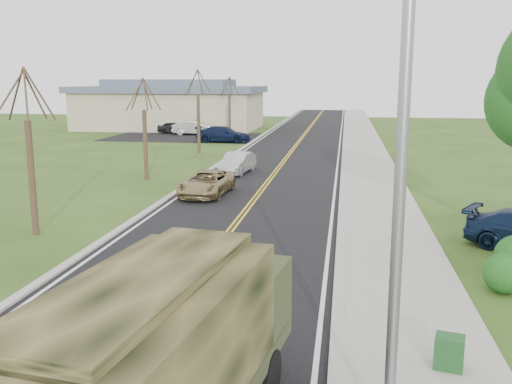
% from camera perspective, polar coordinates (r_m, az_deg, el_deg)
% --- Properties ---
extents(road, '(8.00, 120.00, 0.01)m').
position_cam_1_polar(road, '(49.36, 3.98, 4.62)').
color(road, black).
rests_on(road, ground).
extents(curb_right, '(0.30, 120.00, 0.12)m').
position_cam_1_polar(curb_right, '(49.17, 8.82, 4.55)').
color(curb_right, '#9E998E').
rests_on(curb_right, ground).
extents(sidewalk_right, '(3.20, 120.00, 0.10)m').
position_cam_1_polar(sidewalk_right, '(49.20, 10.86, 4.47)').
color(sidewalk_right, '#9E998E').
rests_on(sidewalk_right, ground).
extents(curb_left, '(0.30, 120.00, 0.10)m').
position_cam_1_polar(curb_left, '(49.88, -0.79, 4.76)').
color(curb_left, '#9E998E').
rests_on(curb_left, ground).
extents(street_light, '(1.65, 0.22, 8.00)m').
position_cam_1_polar(street_light, '(8.47, 13.63, 2.73)').
color(street_light, gray).
rests_on(street_light, ground).
extents(bare_tree_a, '(1.93, 2.26, 6.08)m').
position_cam_1_polar(bare_tree_a, '(22.13, -21.61, 2.59)').
color(bare_tree_a, '#38281C').
rests_on(bare_tree_a, ground).
extents(bare_tree_b, '(1.83, 2.14, 5.73)m').
position_cam_1_polar(bare_tree_b, '(32.98, -11.04, 5.49)').
color(bare_tree_b, '#38281C').
rests_on(bare_tree_b, ground).
extents(bare_tree_c, '(2.04, 2.39, 6.42)m').
position_cam_1_polar(bare_tree_c, '(44.39, -5.78, 7.44)').
color(bare_tree_c, '#38281C').
rests_on(bare_tree_c, ground).
extents(bare_tree_d, '(1.88, 2.20, 5.91)m').
position_cam_1_polar(bare_tree_d, '(56.07, -2.66, 8.03)').
color(bare_tree_d, '#38281C').
rests_on(bare_tree_d, ground).
extents(commercial_building, '(25.50, 21.50, 5.65)m').
position_cam_1_polar(commercial_building, '(67.96, -8.48, 8.58)').
color(commercial_building, tan).
rests_on(commercial_building, ground).
extents(military_truck, '(3.02, 6.51, 3.13)m').
position_cam_1_polar(military_truck, '(8.61, -8.89, -15.43)').
color(military_truck, black).
rests_on(military_truck, ground).
extents(suv_champagne, '(2.29, 4.49, 1.21)m').
position_cam_1_polar(suv_champagne, '(28.22, -4.96, 0.89)').
color(suv_champagne, '#928152').
rests_on(suv_champagne, ground).
extents(sedan_silver, '(1.85, 4.03, 1.28)m').
position_cam_1_polar(sedan_silver, '(34.72, -1.91, 2.92)').
color(sedan_silver, '#B8B9BD').
rests_on(sedan_silver, ground).
extents(utility_box_far, '(0.64, 0.56, 0.65)m').
position_cam_1_polar(utility_box_far, '(12.10, 18.76, -14.92)').
color(utility_box_far, '#1B4C1F').
rests_on(utility_box_far, sidewalk_right).
extents(lot_car_dark, '(3.81, 2.12, 1.22)m').
position_cam_1_polar(lot_car_dark, '(61.28, -8.18, 6.38)').
color(lot_car_dark, black).
rests_on(lot_car_dark, ground).
extents(lot_car_silver, '(4.53, 1.73, 1.47)m').
position_cam_1_polar(lot_car_silver, '(59.49, -6.18, 6.40)').
color(lot_car_silver, silver).
rests_on(lot_car_silver, ground).
extents(lot_car_navy, '(5.08, 2.24, 1.45)m').
position_cam_1_polar(lot_car_navy, '(52.25, -3.25, 5.78)').
color(lot_car_navy, black).
rests_on(lot_car_navy, ground).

